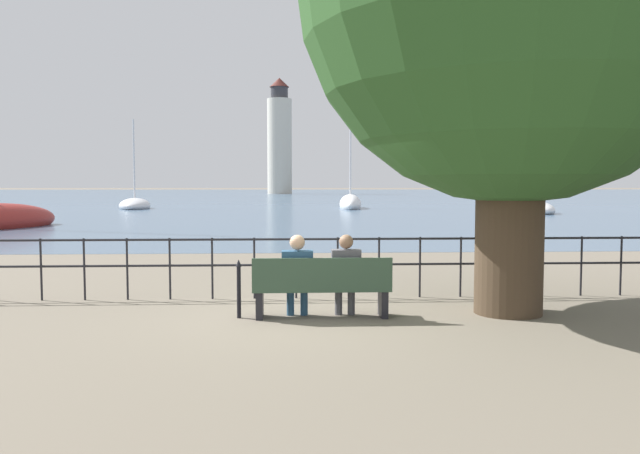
# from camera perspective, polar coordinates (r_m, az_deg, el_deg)

# --- Properties ---
(ground_plane) EXTENTS (1000.00, 1000.00, 0.00)m
(ground_plane) POSITION_cam_1_polar(r_m,az_deg,el_deg) (9.28, 0.15, -8.23)
(ground_plane) COLOR #706656
(harbor_water) EXTENTS (600.00, 300.00, 0.01)m
(harbor_water) POSITION_cam_1_polar(r_m,az_deg,el_deg) (167.83, -2.67, 3.14)
(harbor_water) COLOR #47607A
(harbor_water) RESTS_ON ground_plane
(park_bench) EXTENTS (2.02, 0.45, 0.90)m
(park_bench) POSITION_cam_1_polar(r_m,az_deg,el_deg) (9.14, 0.18, -5.62)
(park_bench) COLOR #334C38
(park_bench) RESTS_ON ground_plane
(seated_person_left) EXTENTS (0.46, 0.35, 1.22)m
(seated_person_left) POSITION_cam_1_polar(r_m,az_deg,el_deg) (9.17, -2.09, -4.10)
(seated_person_left) COLOR navy
(seated_person_left) RESTS_ON ground_plane
(seated_person_right) EXTENTS (0.42, 0.35, 1.22)m
(seated_person_right) POSITION_cam_1_polar(r_m,az_deg,el_deg) (9.20, 2.38, -4.09)
(seated_person_right) COLOR #4C4C51
(seated_person_right) RESTS_ON ground_plane
(promenade_railing) EXTENTS (15.07, 0.04, 1.05)m
(promenade_railing) POSITION_cam_1_polar(r_m,az_deg,el_deg) (10.72, -0.28, -2.85)
(promenade_railing) COLOR black
(promenade_railing) RESTS_ON ground_plane
(closed_umbrella) EXTENTS (0.09, 0.09, 0.86)m
(closed_umbrella) POSITION_cam_1_polar(r_m,az_deg,el_deg) (9.21, -7.43, -5.32)
(closed_umbrella) COLOR black
(closed_umbrella) RESTS_ON ground_plane
(sailboat_0) EXTENTS (3.45, 6.43, 7.85)m
(sailboat_0) POSITION_cam_1_polar(r_m,az_deg,el_deg) (54.66, -16.57, 1.91)
(sailboat_0) COLOR silver
(sailboat_0) RESTS_ON ground_plane
(sailboat_1) EXTENTS (3.19, 6.91, 8.76)m
(sailboat_1) POSITION_cam_1_polar(r_m,az_deg,el_deg) (46.87, 18.80, 1.58)
(sailboat_1) COLOR white
(sailboat_1) RESTS_ON ground_plane
(sailboat_3) EXTENTS (2.54, 8.25, 12.36)m
(sailboat_3) POSITION_cam_1_polar(r_m,az_deg,el_deg) (53.26, 2.79, 2.14)
(sailboat_3) COLOR white
(sailboat_3) RESTS_ON ground_plane
(harbor_lighthouse) EXTENTS (5.73, 5.73, 27.00)m
(harbor_lighthouse) POSITION_cam_1_polar(r_m,az_deg,el_deg) (147.50, -3.72, 7.92)
(harbor_lighthouse) COLOR beige
(harbor_lighthouse) RESTS_ON ground_plane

